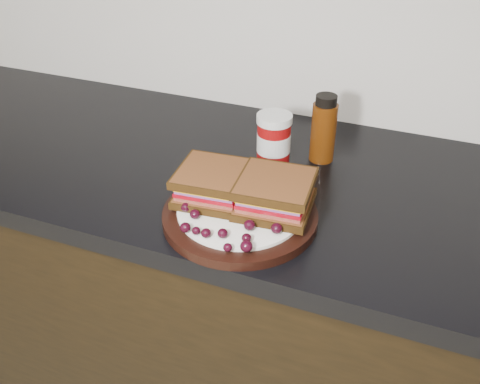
% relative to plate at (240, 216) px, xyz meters
% --- Properties ---
extents(base_cabinets, '(3.96, 0.58, 0.86)m').
position_rel_plate_xyz_m(base_cabinets, '(-0.10, 0.16, -0.48)').
color(base_cabinets, black).
rests_on(base_cabinets, ground_plane).
extents(countertop, '(3.98, 0.60, 0.04)m').
position_rel_plate_xyz_m(countertop, '(-0.10, 0.16, -0.03)').
color(countertop, black).
rests_on(countertop, base_cabinets).
extents(plate, '(0.28, 0.28, 0.02)m').
position_rel_plate_xyz_m(plate, '(0.00, 0.00, 0.00)').
color(plate, black).
rests_on(plate, countertop).
extents(sandwich_left, '(0.13, 0.13, 0.06)m').
position_rel_plate_xyz_m(sandwich_left, '(-0.06, 0.02, 0.04)').
color(sandwich_left, brown).
rests_on(sandwich_left, plate).
extents(sandwich_right, '(0.14, 0.14, 0.06)m').
position_rel_plate_xyz_m(sandwich_right, '(0.06, 0.03, 0.04)').
color(sandwich_right, brown).
rests_on(sandwich_right, plate).
extents(grape_0, '(0.02, 0.02, 0.02)m').
position_rel_plate_xyz_m(grape_0, '(-0.09, -0.04, 0.02)').
color(grape_0, black).
rests_on(grape_0, plate).
extents(grape_1, '(0.02, 0.02, 0.02)m').
position_rel_plate_xyz_m(grape_1, '(-0.06, -0.05, 0.02)').
color(grape_1, black).
rests_on(grape_1, plate).
extents(grape_2, '(0.02, 0.02, 0.02)m').
position_rel_plate_xyz_m(grape_2, '(-0.06, -0.10, 0.02)').
color(grape_2, black).
rests_on(grape_2, plate).
extents(grape_3, '(0.01, 0.01, 0.01)m').
position_rel_plate_xyz_m(grape_3, '(-0.04, -0.09, 0.02)').
color(grape_3, black).
rests_on(grape_3, plate).
extents(grape_4, '(0.02, 0.02, 0.02)m').
position_rel_plate_xyz_m(grape_4, '(-0.02, -0.10, 0.02)').
color(grape_4, black).
rests_on(grape_4, plate).
extents(grape_5, '(0.02, 0.02, 0.02)m').
position_rel_plate_xyz_m(grape_5, '(0.00, -0.09, 0.02)').
color(grape_5, black).
rests_on(grape_5, plate).
extents(grape_6, '(0.02, 0.02, 0.01)m').
position_rel_plate_xyz_m(grape_6, '(0.02, -0.12, 0.02)').
color(grape_6, black).
rests_on(grape_6, plate).
extents(grape_7, '(0.02, 0.02, 0.02)m').
position_rel_plate_xyz_m(grape_7, '(0.05, -0.11, 0.02)').
color(grape_7, black).
rests_on(grape_7, plate).
extents(grape_8, '(0.02, 0.02, 0.02)m').
position_rel_plate_xyz_m(grape_8, '(0.04, -0.08, 0.02)').
color(grape_8, black).
rests_on(grape_8, plate).
extents(grape_9, '(0.02, 0.02, 0.02)m').
position_rel_plate_xyz_m(grape_9, '(0.04, -0.05, 0.02)').
color(grape_9, black).
rests_on(grape_9, plate).
extents(grape_10, '(0.02, 0.02, 0.02)m').
position_rel_plate_xyz_m(grape_10, '(0.08, -0.04, 0.02)').
color(grape_10, black).
rests_on(grape_10, plate).
extents(grape_11, '(0.02, 0.02, 0.02)m').
position_rel_plate_xyz_m(grape_11, '(0.07, -0.03, 0.02)').
color(grape_11, black).
rests_on(grape_11, plate).
extents(grape_12, '(0.02, 0.02, 0.02)m').
position_rel_plate_xyz_m(grape_12, '(0.09, -0.01, 0.02)').
color(grape_12, black).
rests_on(grape_12, plate).
extents(grape_13, '(0.02, 0.02, 0.02)m').
position_rel_plate_xyz_m(grape_13, '(0.08, 0.03, 0.02)').
color(grape_13, black).
rests_on(grape_13, plate).
extents(grape_14, '(0.02, 0.02, 0.02)m').
position_rel_plate_xyz_m(grape_14, '(0.06, 0.05, 0.02)').
color(grape_14, black).
rests_on(grape_14, plate).
extents(grape_15, '(0.02, 0.02, 0.02)m').
position_rel_plate_xyz_m(grape_15, '(-0.02, 0.03, 0.02)').
color(grape_15, black).
rests_on(grape_15, plate).
extents(grape_16, '(0.02, 0.02, 0.02)m').
position_rel_plate_xyz_m(grape_16, '(-0.07, 0.05, 0.02)').
color(grape_16, black).
rests_on(grape_16, plate).
extents(grape_17, '(0.02, 0.02, 0.02)m').
position_rel_plate_xyz_m(grape_17, '(-0.07, 0.02, 0.02)').
color(grape_17, black).
rests_on(grape_17, plate).
extents(grape_18, '(0.02, 0.02, 0.02)m').
position_rel_plate_xyz_m(grape_18, '(-0.08, 0.00, 0.02)').
color(grape_18, black).
rests_on(grape_18, plate).
extents(grape_19, '(0.02, 0.02, 0.02)m').
position_rel_plate_xyz_m(grape_19, '(-0.08, -0.01, 0.02)').
color(grape_19, black).
rests_on(grape_19, plate).
extents(grape_20, '(0.02, 0.02, 0.02)m').
position_rel_plate_xyz_m(grape_20, '(-0.03, 0.01, 0.02)').
color(grape_20, black).
rests_on(grape_20, plate).
extents(grape_21, '(0.02, 0.02, 0.01)m').
position_rel_plate_xyz_m(grape_21, '(-0.06, 0.02, 0.02)').
color(grape_21, black).
rests_on(grape_21, plate).
extents(grape_22, '(0.02, 0.02, 0.02)m').
position_rel_plate_xyz_m(grape_22, '(-0.06, -0.01, 0.02)').
color(grape_22, black).
rests_on(grape_22, plate).
extents(condiment_jar, '(0.10, 0.10, 0.11)m').
position_rel_plate_xyz_m(condiment_jar, '(-0.01, 0.22, 0.05)').
color(condiment_jar, maroon).
rests_on(condiment_jar, countertop).
extents(oil_bottle, '(0.07, 0.07, 0.15)m').
position_rel_plate_xyz_m(oil_bottle, '(0.08, 0.27, 0.06)').
color(oil_bottle, '#461F07').
rests_on(oil_bottle, countertop).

